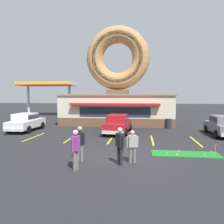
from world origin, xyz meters
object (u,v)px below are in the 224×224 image
golf_ball (167,153)px  pedestrian_leather_jacket_man (76,148)px  pedestrian_clipboard_woman (132,145)px  putting_flag_pin (216,147)px  car_red (118,123)px  trash_bin (169,123)px  pedestrian_blue_sweater_man (80,142)px  car_white (26,121)px  pedestrian_hooded_kid (120,144)px  car_grey (223,125)px

golf_ball → pedestrian_leather_jacket_man: 5.36m
golf_ball → pedestrian_clipboard_woman: bearing=-134.5°
putting_flag_pin → car_red: (-5.95, 6.06, 0.43)m
pedestrian_leather_jacket_man → trash_bin: (5.42, 12.75, -0.47)m
pedestrian_blue_sweater_man → pedestrian_clipboard_woman: size_ratio=1.10×
car_white → pedestrian_hooded_kid: (9.39, -8.65, 0.09)m
car_white → pedestrian_clipboard_woman: 12.92m
car_white → car_red: same height
putting_flag_pin → car_grey: 6.56m
golf_ball → pedestrian_leather_jacket_man: (-4.21, -3.19, 0.92)m
pedestrian_clipboard_woman → trash_bin: size_ratio=1.60×
golf_ball → car_red: car_red is taller
pedestrian_blue_sweater_man → pedestrian_leather_jacket_man: pedestrian_leather_jacket_man is taller
putting_flag_pin → pedestrian_clipboard_woman: size_ratio=0.35×
putting_flag_pin → pedestrian_hooded_kid: pedestrian_hooded_kid is taller
putting_flag_pin → golf_ball: bearing=-177.5°
putting_flag_pin → pedestrian_blue_sweater_man: size_ratio=0.32×
pedestrian_hooded_kid → pedestrian_leather_jacket_man: 2.03m
pedestrian_blue_sweater_man → trash_bin: pedestrian_blue_sweater_man is taller
trash_bin → pedestrian_blue_sweater_man: bearing=-116.0°
car_grey → pedestrian_clipboard_woman: 10.58m
golf_ball → trash_bin: size_ratio=0.04×
pedestrian_clipboard_woman → trash_bin: pedestrian_clipboard_woman is taller
golf_ball → car_grey: (5.01, 6.18, 0.82)m
pedestrian_blue_sweater_man → pedestrian_hooded_kid: 2.02m
pedestrian_blue_sweater_man → car_red: bearing=83.0°
pedestrian_blue_sweater_man → pedestrian_hooded_kid: (1.99, -0.36, 0.02)m
golf_ball → pedestrian_clipboard_woman: size_ratio=0.03×
putting_flag_pin → car_red: 8.51m
car_grey → pedestrian_leather_jacket_man: size_ratio=2.64×
pedestrian_clipboard_woman → pedestrian_hooded_kid: bearing=-144.4°
car_white → golf_ball: bearing=-28.4°
car_grey → pedestrian_blue_sweater_man: (-9.40, -8.09, 0.08)m
pedestrian_leather_jacket_man → pedestrian_blue_sweater_man: bearing=97.9°
pedestrian_hooded_kid → trash_bin: bearing=73.1°
pedestrian_hooded_kid → pedestrian_leather_jacket_man: bearing=-153.3°
pedestrian_clipboard_woman → golf_ball: bearing=45.5°
car_grey → pedestrian_leather_jacket_man: 13.14m
car_grey → car_red: 8.41m
pedestrian_blue_sweater_man → putting_flag_pin: bearing=16.2°
car_grey → car_white: bearing=179.3°
car_white → pedestrian_leather_jacket_man: (7.58, -9.56, 0.09)m
pedestrian_leather_jacket_man → putting_flag_pin: bearing=26.0°
car_white → pedestrian_leather_jacket_man: pedestrian_leather_jacket_man is taller
car_red → pedestrian_clipboard_woman: car_red is taller
golf_ball → pedestrian_clipboard_woman: (-1.85, -1.88, 0.80)m
car_white → pedestrian_clipboard_woman: bearing=-39.7°
pedestrian_clipboard_woman → trash_bin: (3.05, 11.44, -0.36)m
car_red → pedestrian_clipboard_woman: bearing=-79.1°
car_grey → pedestrian_blue_sweater_man: 12.40m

